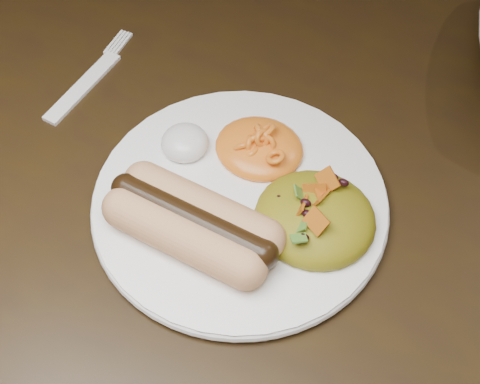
% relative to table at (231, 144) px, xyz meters
% --- Properties ---
extents(floor, '(4.00, 4.00, 0.00)m').
position_rel_table_xyz_m(floor, '(0.00, 0.00, -0.66)').
color(floor, '#4E3918').
rests_on(floor, ground).
extents(table, '(1.60, 0.90, 0.75)m').
position_rel_table_xyz_m(table, '(0.00, 0.00, 0.00)').
color(table, black).
rests_on(table, floor).
extents(plate, '(0.24, 0.24, 0.01)m').
position_rel_table_xyz_m(plate, '(0.07, -0.13, 0.10)').
color(plate, white).
rests_on(plate, table).
extents(hotdog, '(0.12, 0.07, 0.03)m').
position_rel_table_xyz_m(hotdog, '(0.05, -0.17, 0.12)').
color(hotdog, '#E49C60').
rests_on(hotdog, plate).
extents(mac_and_cheese, '(0.10, 0.09, 0.03)m').
position_rel_table_xyz_m(mac_and_cheese, '(0.06, -0.08, 0.12)').
color(mac_and_cheese, orange).
rests_on(mac_and_cheese, plate).
extents(sour_cream, '(0.05, 0.05, 0.02)m').
position_rel_table_xyz_m(sour_cream, '(0.00, -0.10, 0.12)').
color(sour_cream, white).
rests_on(sour_cream, plate).
extents(taco_salad, '(0.10, 0.09, 0.04)m').
position_rel_table_xyz_m(taco_salad, '(0.13, -0.12, 0.12)').
color(taco_salad, '#AE4D08').
rests_on(taco_salad, plate).
extents(fork, '(0.03, 0.14, 0.00)m').
position_rel_table_xyz_m(fork, '(-0.12, -0.07, 0.09)').
color(fork, white).
rests_on(fork, table).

